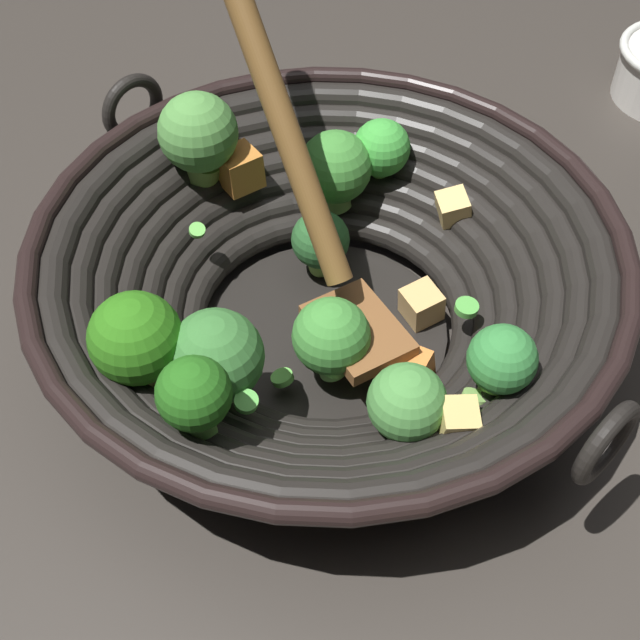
# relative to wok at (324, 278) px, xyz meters

# --- Properties ---
(ground_plane) EXTENTS (4.00, 4.00, 0.00)m
(ground_plane) POSITION_rel_wok_xyz_m (0.00, 0.00, -0.06)
(ground_plane) COLOR #332D28
(wok) EXTENTS (0.40, 0.40, 0.29)m
(wok) POSITION_rel_wok_xyz_m (0.00, 0.00, 0.00)
(wok) COLOR black
(wok) RESTS_ON ground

